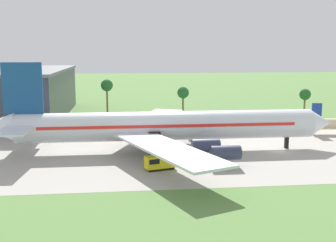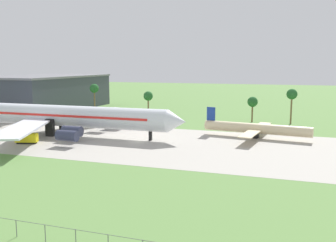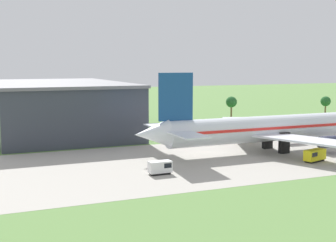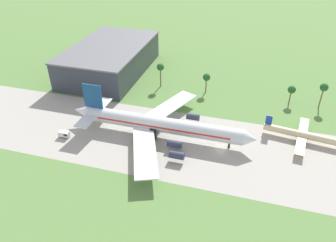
{
  "view_description": "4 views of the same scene",
  "coord_description": "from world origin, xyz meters",
  "views": [
    {
      "loc": [
        -32.64,
        -83.3,
        21.23
      ],
      "look_at": [
        -23.15,
        2.62,
        6.49
      ],
      "focal_mm": 45.0,
      "sensor_mm": 36.0,
      "label": 1
    },
    {
      "loc": [
        37.96,
        -88.81,
        20.13
      ],
      "look_at": [
        7.73,
        2.62,
        5.49
      ],
      "focal_mm": 40.0,
      "sensor_mm": 36.0,
      "label": 2
    },
    {
      "loc": [
        -92.57,
        -88.28,
        20.7
      ],
      "look_at": [
        -54.03,
        2.62,
        8.5
      ],
      "focal_mm": 50.0,
      "sensor_mm": 36.0,
      "label": 3
    },
    {
      "loc": [
        8.07,
        -98.26,
        75.76
      ],
      "look_at": [
        -21.86,
        5.0,
        6.0
      ],
      "focal_mm": 35.0,
      "sensor_mm": 36.0,
      "label": 4
    }
  ],
  "objects": [
    {
      "name": "taxiway_strip",
      "position": [
        0.0,
        0.0,
        0.01
      ],
      "size": [
        320.0,
        44.0,
        0.02
      ],
      "color": "#A8A399",
      "rests_on": "ground_plane"
    },
    {
      "name": "palm_tree_row",
      "position": [
        16.1,
        44.01,
        8.39
      ],
      "size": [
        109.7,
        3.6,
        12.39
      ],
      "color": "brown",
      "rests_on": "ground_plane"
    },
    {
      "name": "regional_aircraft",
      "position": [
        29.13,
        15.07,
        2.61
      ],
      "size": [
        29.46,
        26.63,
        7.92
      ],
      "color": "beige",
      "rests_on": "ground_plane"
    },
    {
      "name": "baggage_tug",
      "position": [
        -60.35,
        -8.75,
        1.37
      ],
      "size": [
        4.33,
        2.06,
        2.55
      ],
      "color": "black",
      "rests_on": "ground_plane"
    },
    {
      "name": "ground_plane",
      "position": [
        0.0,
        0.0,
        0.0
      ],
      "size": [
        600.0,
        600.0,
        0.0
      ],
      "primitive_type": "plane",
      "color": "#5B8442"
    },
    {
      "name": "jet_airliner",
      "position": [
        -24.49,
        2.62,
        5.43
      ],
      "size": [
        74.11,
        62.66,
        18.74
      ],
      "color": "silver",
      "rests_on": "ground_plane"
    },
    {
      "name": "fuel_truck",
      "position": [
        -26.17,
        -10.95,
        1.4
      ],
      "size": [
        5.85,
        3.47,
        2.62
      ],
      "color": "black",
      "rests_on": "ground_plane"
    },
    {
      "name": "terminal_building",
      "position": [
        -68.6,
        53.38,
        7.6
      ],
      "size": [
        36.72,
        61.2,
        15.17
      ],
      "color": "#333842",
      "rests_on": "ground_plane"
    }
  ]
}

